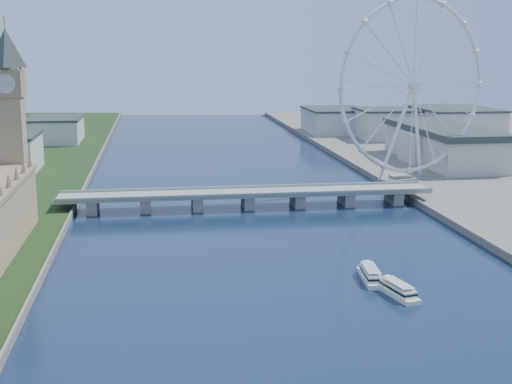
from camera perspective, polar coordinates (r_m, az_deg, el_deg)
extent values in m
cube|color=tan|center=(397.70, -18.90, 3.62)|extent=(13.00, 13.00, 80.00)
cube|color=#937A59|center=(394.93, -19.20, 8.22)|extent=(15.00, 15.00, 14.00)
pyramid|color=#2D3833|center=(394.63, -19.48, 12.28)|extent=(20.02, 20.02, 20.00)
cube|color=gray|center=(421.45, -0.67, -0.10)|extent=(220.00, 22.00, 2.00)
cube|color=gray|center=(420.66, -12.92, -1.08)|extent=(6.00, 20.00, 7.50)
cube|color=gray|center=(419.11, -8.83, -0.97)|extent=(6.00, 20.00, 7.50)
cube|color=gray|center=(419.70, -4.74, -0.85)|extent=(6.00, 20.00, 7.50)
cube|color=gray|center=(422.43, -0.67, -0.73)|extent=(6.00, 20.00, 7.50)
cube|color=gray|center=(427.25, 3.32, -0.61)|extent=(6.00, 20.00, 7.50)
cube|color=gray|center=(434.10, 7.21, -0.49)|extent=(6.00, 20.00, 7.50)
cube|color=gray|center=(442.88, 10.95, -0.37)|extent=(6.00, 20.00, 7.50)
torus|color=silver|center=(496.30, 12.48, 8.32)|extent=(113.60, 39.12, 118.60)
cylinder|color=silver|center=(496.30, 12.48, 8.32)|extent=(7.25, 6.61, 6.00)
cube|color=gray|center=(511.86, 11.47, 1.23)|extent=(14.00, 10.00, 2.00)
cube|color=beige|center=(555.23, -19.12, 2.87)|extent=(40.00, 60.00, 26.00)
cube|color=beige|center=(720.31, -15.82, 4.75)|extent=(50.00, 70.00, 22.00)
cube|color=beige|center=(731.77, 10.58, 5.33)|extent=(60.00, 60.00, 28.00)
cube|color=beige|center=(734.68, 15.54, 5.21)|extent=(70.00, 90.00, 30.00)
cube|color=beige|center=(777.85, 6.36, 5.66)|extent=(60.00, 80.00, 24.00)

